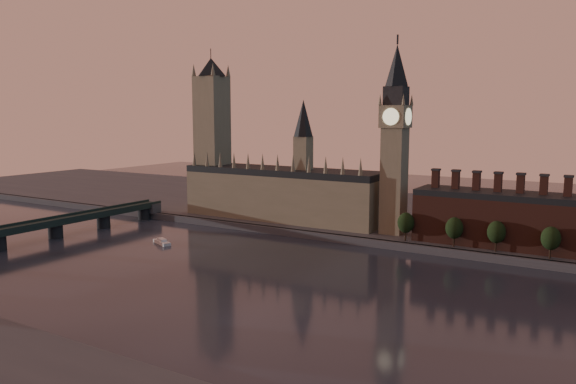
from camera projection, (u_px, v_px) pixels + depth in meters
name	position (u px, v px, depth m)	size (l,w,h in m)	color
ground	(269.00, 290.00, 223.04)	(900.00, 900.00, 0.00)	black
north_bank	(415.00, 216.00, 373.72)	(900.00, 182.00, 4.00)	#45454A
palace_of_westminster	(283.00, 191.00, 350.53)	(130.00, 30.30, 74.00)	#7A6E56
victoria_tower	(212.00, 130.00, 373.99)	(24.00, 24.00, 108.00)	#7A6E56
big_ben	(395.00, 137.00, 303.44)	(15.00, 15.00, 107.00)	#7A6E56
chimney_block	(530.00, 221.00, 272.88)	(110.00, 25.00, 37.00)	#4F271E
embankment_tree_0	(406.00, 223.00, 290.49)	(8.60, 8.60, 14.88)	black
embankment_tree_1	(454.00, 228.00, 276.94)	(8.60, 8.60, 14.88)	black
embankment_tree_2	(496.00, 232.00, 267.41)	(8.60, 8.60, 14.88)	black
embankment_tree_3	(551.00, 238.00, 253.86)	(8.60, 8.60, 14.88)	black
westminster_bridge	(23.00, 231.00, 299.17)	(14.00, 200.00, 11.55)	#1C2B27
river_boat	(162.00, 242.00, 301.99)	(15.17, 9.86, 2.95)	silver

